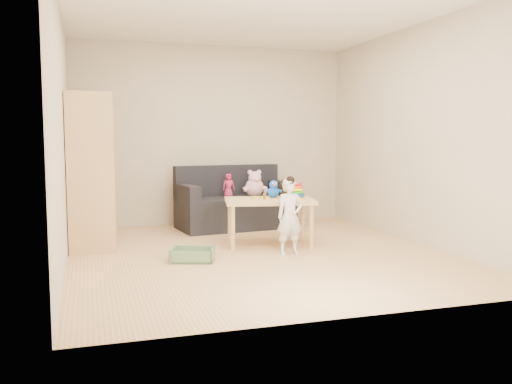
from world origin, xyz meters
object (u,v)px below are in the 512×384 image
object	(u,v)px
wardrobe	(90,171)
toddler	(290,218)
play_table	(269,222)
sofa	(235,212)

from	to	relation	value
wardrobe	toddler	size ratio (longest dim) A/B	2.18
wardrobe	toddler	world-z (taller)	wardrobe
play_table	toddler	distance (m)	0.59
wardrobe	sofa	distance (m)	2.18
play_table	wardrobe	bearing A→B (deg)	165.48
sofa	play_table	distance (m)	1.27
sofa	play_table	size ratio (longest dim) A/B	1.51
sofa	wardrobe	bearing A→B (deg)	-166.10
sofa	toddler	bearing A→B (deg)	-93.44
wardrobe	sofa	bearing A→B (deg)	21.09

